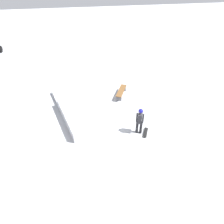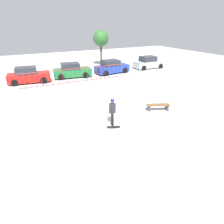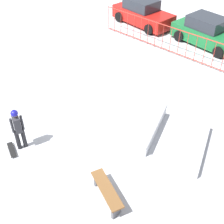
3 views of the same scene
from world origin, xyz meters
TOP-DOWN VIEW (x-y plane):
  - ground_plane at (0.00, 0.00)m, footprint 60.00×60.00m
  - skate_ramp at (1.37, 0.39)m, footprint 5.93×4.10m
  - skater at (-0.85, -2.75)m, footprint 0.43×0.41m
  - skateboard at (-0.98, -3.13)m, footprint 0.82×0.49m
  - perimeter_fence at (-0.00, 7.08)m, footprint 10.81×0.40m
  - park_bench at (2.97, -2.39)m, footprint 1.62×1.01m
  - parked_car_red at (-4.28, 9.33)m, footprint 4.29×2.34m
  - parked_car_green at (0.30, 9.34)m, footprint 4.30×2.39m
  - parked_car_blue at (5.19, 8.99)m, footprint 4.21×2.14m
  - parked_car_silver at (10.88, 9.13)m, footprint 4.16×2.03m
  - distant_tree at (5.96, 13.69)m, footprint 2.12×2.12m

SIDE VIEW (x-z plane):
  - ground_plane at x=0.00m, z-range 0.00..0.00m
  - skateboard at x=-0.98m, z-range 0.03..0.12m
  - skate_ramp at x=1.37m, z-range -0.05..0.69m
  - park_bench at x=2.97m, z-range 0.12..0.60m
  - parked_car_red at x=-4.28m, z-range -0.08..1.52m
  - parked_car_green at x=0.30m, z-range -0.08..1.52m
  - parked_car_blue at x=5.19m, z-range -0.08..1.52m
  - parked_car_silver at x=10.88m, z-range -0.08..1.52m
  - perimeter_fence at x=0.00m, z-range 0.02..1.52m
  - skater at x=-0.85m, z-range 0.14..1.87m
  - distant_tree at x=5.96m, z-range 1.26..6.00m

